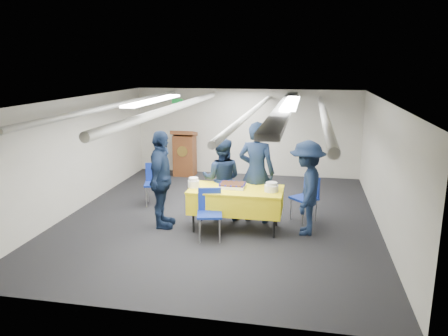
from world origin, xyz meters
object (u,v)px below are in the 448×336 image
(podium, at_px, (185,153))
(chair_left, at_px, (155,179))
(sailor_a, at_px, (256,172))
(sailor_d, at_px, (307,188))
(chair_near, at_px, (210,208))
(chair_right, at_px, (307,193))
(sailor_b, at_px, (222,179))
(sailor_c, at_px, (161,180))
(serving_table, at_px, (236,200))
(sheet_cake, at_px, (232,185))

(podium, xyz_separation_m, chair_left, (0.03, -2.45, -0.08))
(sailor_a, bearing_deg, chair_left, -5.94)
(sailor_d, bearing_deg, chair_near, -69.86)
(chair_near, bearing_deg, podium, 111.56)
(sailor_d, bearing_deg, podium, -135.53)
(chair_right, bearing_deg, sailor_b, -173.11)
(podium, relative_size, sailor_a, 0.65)
(chair_right, xyz_separation_m, sailor_c, (-2.63, -0.88, 0.37))
(podium, distance_m, chair_right, 4.35)
(serving_table, height_order, chair_near, chair_near)
(sailor_b, bearing_deg, serving_table, 121.87)
(chair_left, xyz_separation_m, sailor_a, (2.27, -0.67, 0.43))
(sailor_c, distance_m, sailor_d, 2.61)
(serving_table, height_order, sailor_c, sailor_c)
(podium, bearing_deg, sailor_b, -62.11)
(sailor_a, height_order, sailor_d, sailor_a)
(chair_near, height_order, chair_left, same)
(serving_table, xyz_separation_m, sailor_d, (1.25, 0.05, 0.28))
(sheet_cake, xyz_separation_m, chair_right, (1.34, 0.67, -0.28))
(serving_table, bearing_deg, sailor_a, 59.08)
(podium, relative_size, chair_right, 1.44)
(chair_near, distance_m, sailor_c, 1.10)
(sailor_a, bearing_deg, podium, -43.09)
(serving_table, relative_size, sailor_c, 0.93)
(sailor_b, distance_m, sailor_c, 1.20)
(sailor_a, bearing_deg, sailor_d, 164.36)
(serving_table, xyz_separation_m, sailor_a, (0.30, 0.51, 0.40))
(serving_table, relative_size, sailor_d, 1.00)
(sheet_cake, xyz_separation_m, sailor_b, (-0.29, 0.48, -0.02))
(podium, relative_size, sailor_b, 0.79)
(chair_right, bearing_deg, podium, 138.62)
(serving_table, relative_size, chair_left, 1.93)
(sailor_d, bearing_deg, chair_right, -179.55)
(sheet_cake, bearing_deg, podium, 118.41)
(sheet_cake, distance_m, podium, 4.04)
(chair_right, relative_size, chair_left, 1.00)
(podium, distance_m, sailor_c, 3.82)
(podium, bearing_deg, chair_right, -41.38)
(serving_table, bearing_deg, sailor_d, 2.18)
(chair_right, bearing_deg, sheet_cake, -153.37)
(podium, bearing_deg, sailor_a, -53.49)
(chair_near, xyz_separation_m, sailor_d, (1.63, 0.53, 0.31))
(sailor_a, xyz_separation_m, sailor_c, (-1.66, -0.64, -0.06))
(sheet_cake, distance_m, chair_near, 0.68)
(sailor_b, distance_m, sailor_d, 1.69)
(chair_left, bearing_deg, sheet_cake, -30.37)
(sheet_cake, height_order, podium, podium)
(serving_table, bearing_deg, chair_right, 30.31)
(chair_right, height_order, sailor_b, sailor_b)
(chair_left, bearing_deg, podium, 90.76)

